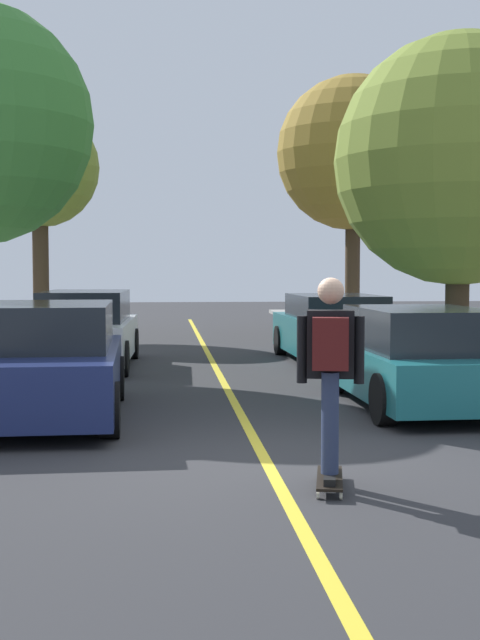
# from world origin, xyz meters

# --- Properties ---
(ground) EXTENTS (80.00, 80.00, 0.00)m
(ground) POSITION_xyz_m (0.00, 0.00, 0.00)
(ground) COLOR #2D2D30
(center_line) EXTENTS (0.12, 39.20, 0.01)m
(center_line) POSITION_xyz_m (0.00, 4.00, 0.00)
(center_line) COLOR gold
(center_line) RESTS_ON ground
(parked_car_left_nearest) EXTENTS (2.00, 4.23, 1.46)m
(parked_car_left_nearest) POSITION_xyz_m (-2.49, 2.85, 0.71)
(parked_car_left_nearest) COLOR navy
(parked_car_left_nearest) RESTS_ON ground
(parked_car_left_near) EXTENTS (1.93, 4.46, 1.47)m
(parked_car_left_near) POSITION_xyz_m (-2.49, 8.45, 0.71)
(parked_car_left_near) COLOR white
(parked_car_left_near) RESTS_ON ground
(parked_car_right_nearest) EXTENTS (1.98, 4.16, 1.37)m
(parked_car_right_nearest) POSITION_xyz_m (2.49, 3.24, 0.67)
(parked_car_right_nearest) COLOR #196066
(parked_car_right_nearest) RESTS_ON ground
(parked_car_right_near) EXTENTS (2.04, 4.42, 1.37)m
(parked_car_right_near) POSITION_xyz_m (2.49, 8.96, 0.68)
(parked_car_right_near) COLOR #196066
(parked_car_right_near) RESTS_ON ground
(street_tree_left_near) EXTENTS (3.25, 3.25, 6.14)m
(street_tree_left_near) POSITION_xyz_m (-4.34, 15.65, 4.60)
(street_tree_left_near) COLOR #3D2D1E
(street_tree_left_near) RESTS_ON sidewalk_left
(street_tree_right_nearest) EXTENTS (4.51, 4.51, 5.97)m
(street_tree_right_nearest) POSITION_xyz_m (4.34, 6.91, 3.84)
(street_tree_right_nearest) COLOR #3D2D1E
(street_tree_right_nearest) RESTS_ON sidewalk_right
(street_tree_right_near) EXTENTS (4.31, 4.31, 7.14)m
(street_tree_right_near) POSITION_xyz_m (4.34, 15.50, 5.10)
(street_tree_right_near) COLOR #3D2D1E
(street_tree_right_near) RESTS_ON sidewalk_right
(skateboard) EXTENTS (0.38, 0.87, 0.10)m
(skateboard) POSITION_xyz_m (0.42, -0.96, 0.09)
(skateboard) COLOR black
(skateboard) RESTS_ON ground
(skateboarder) EXTENTS (0.59, 0.71, 1.73)m
(skateboarder) POSITION_xyz_m (0.42, -0.99, 1.09)
(skateboarder) COLOR black
(skateboarder) RESTS_ON skateboard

